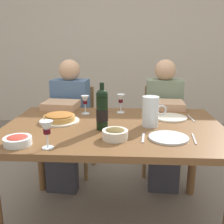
% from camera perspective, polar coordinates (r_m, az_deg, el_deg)
% --- Properties ---
extents(ground_plane, '(8.00, 8.00, 0.00)m').
position_cam_1_polar(ground_plane, '(2.16, 0.32, -22.53)').
color(ground_plane, slate).
extents(back_wall, '(8.00, 0.10, 2.80)m').
position_cam_1_polar(back_wall, '(4.32, 2.07, 16.04)').
color(back_wall, beige).
rests_on(back_wall, ground).
extents(dining_table, '(1.50, 1.00, 0.76)m').
position_cam_1_polar(dining_table, '(1.83, 0.35, -5.73)').
color(dining_table, brown).
rests_on(dining_table, ground).
extents(wine_bottle, '(0.08, 0.08, 0.31)m').
position_cam_1_polar(wine_bottle, '(1.70, -2.16, 0.57)').
color(wine_bottle, black).
rests_on(wine_bottle, dining_table).
extents(water_pitcher, '(0.17, 0.11, 0.20)m').
position_cam_1_polar(water_pitcher, '(1.79, 8.34, -0.24)').
color(water_pitcher, silver).
rests_on(water_pitcher, dining_table).
extents(baked_tart, '(0.29, 0.29, 0.06)m').
position_cam_1_polar(baked_tart, '(1.93, -11.34, -1.26)').
color(baked_tart, silver).
rests_on(baked_tart, dining_table).
extents(salad_bowl, '(0.16, 0.16, 0.05)m').
position_cam_1_polar(salad_bowl, '(1.56, -19.80, -5.78)').
color(salad_bowl, silver).
rests_on(salad_bowl, dining_table).
extents(olive_bowl, '(0.15, 0.15, 0.07)m').
position_cam_1_polar(olive_bowl, '(1.55, 0.66, -4.69)').
color(olive_bowl, silver).
rests_on(olive_bowl, dining_table).
extents(wine_glass_left_diner, '(0.06, 0.06, 0.15)m').
position_cam_1_polar(wine_glass_left_diner, '(2.09, -5.84, 2.41)').
color(wine_glass_left_diner, silver).
rests_on(wine_glass_left_diner, dining_table).
extents(wine_glass_right_diner, '(0.07, 0.07, 0.15)m').
position_cam_1_polar(wine_glass_right_diner, '(1.44, -13.97, -3.58)').
color(wine_glass_right_diner, silver).
rests_on(wine_glass_right_diner, dining_table).
extents(wine_glass_centre, '(0.06, 0.06, 0.15)m').
position_cam_1_polar(wine_glass_centre, '(2.11, 1.90, 2.71)').
color(wine_glass_centre, silver).
rests_on(wine_glass_centre, dining_table).
extents(dinner_plate_left_setting, '(0.24, 0.24, 0.01)m').
position_cam_1_polar(dinner_plate_left_setting, '(2.02, 12.66, -1.18)').
color(dinner_plate_left_setting, silver).
rests_on(dinner_plate_left_setting, dining_table).
extents(dinner_plate_right_setting, '(0.24, 0.24, 0.01)m').
position_cam_1_polar(dinner_plate_right_setting, '(1.60, 12.16, -5.45)').
color(dinner_plate_right_setting, silver).
rests_on(dinner_plate_right_setting, dining_table).
extents(fork_left_setting, '(0.02, 0.16, 0.00)m').
position_cam_1_polar(fork_left_setting, '(2.01, 8.43, -1.23)').
color(fork_left_setting, silver).
rests_on(fork_left_setting, dining_table).
extents(knife_left_setting, '(0.02, 0.18, 0.00)m').
position_cam_1_polar(knife_left_setting, '(2.06, 16.78, -1.31)').
color(knife_left_setting, silver).
rests_on(knife_left_setting, dining_table).
extents(knife_right_setting, '(0.03, 0.18, 0.00)m').
position_cam_1_polar(knife_right_setting, '(1.63, 17.38, -5.53)').
color(knife_right_setting, silver).
rests_on(knife_right_setting, dining_table).
extents(spoon_right_setting, '(0.03, 0.16, 0.00)m').
position_cam_1_polar(spoon_right_setting, '(1.59, 6.78, -5.55)').
color(spoon_right_setting, silver).
rests_on(spoon_right_setting, dining_table).
extents(chair_left, '(0.44, 0.44, 0.87)m').
position_cam_1_polar(chair_left, '(2.75, -8.03, -2.52)').
color(chair_left, olive).
rests_on(chair_left, ground).
extents(diner_left, '(0.37, 0.53, 1.16)m').
position_cam_1_polar(diner_left, '(2.50, -9.57, -1.50)').
color(diner_left, '#4C6B93').
rests_on(diner_left, ground).
extents(chair_right, '(0.42, 0.42, 0.87)m').
position_cam_1_polar(chair_right, '(2.78, 10.66, -2.44)').
color(chair_right, olive).
rests_on(chair_right, ground).
extents(diner_right, '(0.35, 0.52, 1.16)m').
position_cam_1_polar(diner_right, '(2.52, 11.21, -1.44)').
color(diner_right, gray).
rests_on(diner_right, ground).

